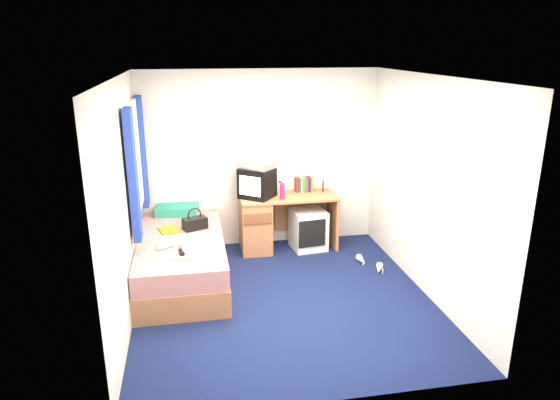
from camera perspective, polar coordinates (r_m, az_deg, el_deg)
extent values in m
plane|color=#0C1438|center=(5.64, 0.43, -11.21)|extent=(3.40, 3.40, 0.00)
plane|color=white|center=(4.96, 0.49, 13.93)|extent=(3.40, 3.40, 0.00)
plane|color=silver|center=(6.79, -2.25, 4.64)|extent=(3.20, 0.00, 3.20)
plane|color=silver|center=(3.62, 5.56, -7.19)|extent=(3.20, 0.00, 3.20)
plane|color=silver|center=(5.13, -17.38, -0.43)|extent=(0.00, 3.40, 3.40)
plane|color=silver|center=(5.68, 16.51, 1.36)|extent=(0.00, 3.40, 3.40)
cube|color=#B5744B|center=(6.11, -11.09, -7.63)|extent=(1.00, 2.00, 0.30)
cube|color=brown|center=(5.75, -6.07, -8.94)|extent=(0.02, 0.70, 0.18)
cube|color=silver|center=(6.00, -11.24, -5.29)|extent=(0.98, 1.98, 0.24)
cube|color=#176895|center=(6.75, -11.66, -1.09)|extent=(0.58, 0.41, 0.12)
cube|color=#B5744B|center=(6.70, 0.94, 0.35)|extent=(1.30, 0.55, 0.03)
cube|color=#B5744B|center=(6.75, -2.83, -2.89)|extent=(0.40, 0.52, 0.72)
cube|color=#B5744B|center=(6.96, 6.01, -2.32)|extent=(0.04, 0.52, 0.72)
cube|color=#B5744B|center=(7.07, 2.51, -1.16)|extent=(0.78, 0.03, 0.55)
cube|color=silver|center=(6.85, 3.23, -3.35)|extent=(0.49, 0.49, 0.55)
cube|color=black|center=(6.59, -2.63, 2.00)|extent=(0.55, 0.54, 0.40)
cube|color=#F4F79C|center=(6.44, -3.44, 1.60)|extent=(0.25, 0.20, 0.25)
cube|color=#B6B5B7|center=(6.53, -2.66, 4.05)|extent=(0.53, 0.52, 0.08)
cube|color=maroon|center=(6.87, 1.87, 1.77)|extent=(0.03, 0.13, 0.20)
cube|color=navy|center=(6.87, 2.16, 1.79)|extent=(0.03, 0.13, 0.20)
cube|color=gold|center=(6.88, 2.44, 1.80)|extent=(0.03, 0.13, 0.20)
cube|color=#337F33|center=(6.89, 2.73, 1.81)|extent=(0.03, 0.13, 0.20)
cube|color=#7F337F|center=(6.90, 3.01, 1.83)|extent=(0.03, 0.13, 0.20)
cube|color=#262626|center=(6.91, 3.29, 1.84)|extent=(0.03, 0.13, 0.20)
cube|color=#B26633|center=(6.91, 3.58, 1.85)|extent=(0.03, 0.13, 0.20)
cube|color=black|center=(6.93, 4.94, 1.61)|extent=(0.05, 0.12, 0.14)
cylinder|color=#DB1E5D|center=(6.52, 0.26, 0.95)|extent=(0.07, 0.07, 0.21)
cylinder|color=silver|center=(6.67, 0.00, 1.23)|extent=(0.06, 0.06, 0.18)
cube|color=black|center=(6.17, -9.70, -2.65)|extent=(0.32, 0.26, 0.14)
torus|color=black|center=(6.13, -9.75, -1.68)|extent=(0.17, 0.08, 0.18)
cube|color=white|center=(5.61, -9.54, -4.97)|extent=(0.31, 0.26, 0.10)
cube|color=#D4E119|center=(6.21, -12.64, -3.34)|extent=(0.28, 0.33, 0.01)
cylinder|color=white|center=(5.68, -12.96, -5.05)|extent=(0.20, 0.17, 0.07)
cube|color=orange|center=(5.39, -11.16, -6.52)|extent=(0.23, 0.10, 0.01)
cube|color=black|center=(5.52, -11.19, -5.87)|extent=(0.07, 0.16, 0.02)
cube|color=silver|center=(5.93, -16.47, 4.51)|extent=(0.02, 0.90, 1.10)
cube|color=white|center=(5.83, -16.87, 10.17)|extent=(0.06, 1.06, 0.08)
cube|color=white|center=(6.08, -15.90, -0.90)|extent=(0.06, 1.06, 0.08)
cube|color=navy|center=(5.36, -16.48, 2.64)|extent=(0.08, 0.24, 1.40)
cube|color=navy|center=(6.51, -15.51, 5.25)|extent=(0.08, 0.24, 1.40)
cone|color=white|center=(6.54, 9.34, -6.84)|extent=(0.10, 0.22, 0.09)
cone|color=white|center=(6.35, 11.24, -7.74)|extent=(0.18, 0.24, 0.09)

